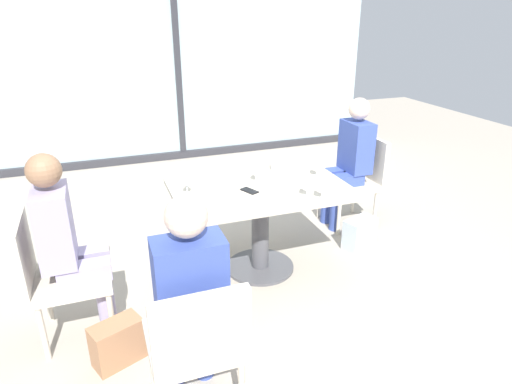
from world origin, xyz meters
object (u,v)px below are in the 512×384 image
at_px(dining_table_main, 260,208).
at_px(wine_glass_0, 323,182).
at_px(person_side_end, 68,239).
at_px(cell_phone_on_table, 249,191).
at_px(wine_glass_1, 318,161).
at_px(wine_glass_4, 256,166).
at_px(wine_glass_3, 186,177).
at_px(chair_side_end, 54,271).
at_px(wine_glass_2, 307,180).
at_px(handbag_2, 118,343).
at_px(chair_front_left, 196,341).
at_px(coffee_cup, 275,165).
at_px(handbag_0, 359,233).
at_px(person_far_right, 350,157).
at_px(chair_far_right, 358,176).

distance_m(dining_table_main, wine_glass_0, 0.59).
relative_size(person_side_end, cell_phone_on_table, 8.75).
height_order(wine_glass_1, wine_glass_4, same).
bearing_deg(wine_glass_3, person_side_end, -154.74).
bearing_deg(person_side_end, wine_glass_1, 11.72).
xyz_separation_m(dining_table_main, chair_side_end, (-1.50, -0.33, -0.06)).
height_order(dining_table_main, wine_glass_2, wine_glass_2).
height_order(person_side_end, handbag_2, person_side_end).
bearing_deg(chair_front_left, wine_glass_3, 79.25).
bearing_deg(coffee_cup, handbag_2, -144.55).
bearing_deg(wine_glass_3, chair_side_end, -157.36).
xyz_separation_m(dining_table_main, person_side_end, (-1.40, -0.33, 0.15)).
distance_m(dining_table_main, wine_glass_2, 0.50).
xyz_separation_m(person_side_end, wine_glass_4, (1.40, 0.45, 0.16)).
height_order(dining_table_main, wine_glass_4, wine_glass_4).
bearing_deg(wine_glass_4, cell_phone_on_table, -124.31).
distance_m(chair_front_left, wine_glass_4, 1.65).
height_order(dining_table_main, wine_glass_1, wine_glass_1).
bearing_deg(wine_glass_3, handbag_2, -129.42).
bearing_deg(cell_phone_on_table, handbag_2, -172.89).
xyz_separation_m(wine_glass_4, handbag_0, (0.96, -0.10, -0.72)).
bearing_deg(handbag_2, handbag_0, -3.77).
xyz_separation_m(wine_glass_4, coffee_cup, (0.25, 0.21, -0.09)).
relative_size(person_side_end, coffee_cup, 14.00).
xyz_separation_m(chair_side_end, wine_glass_3, (0.94, 0.39, 0.37)).
xyz_separation_m(dining_table_main, chair_front_left, (-0.81, -1.26, -0.06)).
distance_m(person_far_right, wine_glass_4, 1.17).
height_order(coffee_cup, handbag_2, coffee_cup).
height_order(person_far_right, cell_phone_on_table, person_far_right).
bearing_deg(chair_front_left, wine_glass_0, 37.73).
bearing_deg(handbag_0, handbag_2, 179.39).
relative_size(person_side_end, wine_glass_3, 6.81).
bearing_deg(handbag_0, wine_glass_4, 154.91).
relative_size(person_far_right, wine_glass_1, 6.81).
distance_m(wine_glass_3, cell_phone_on_table, 0.48).
distance_m(wine_glass_4, coffee_cup, 0.34).
height_order(person_far_right, person_side_end, same).
distance_m(wine_glass_4, handbag_2, 1.62).
xyz_separation_m(wine_glass_2, wine_glass_3, (-0.82, 0.36, 0.00)).
xyz_separation_m(chair_front_left, wine_glass_4, (0.82, 1.38, 0.37)).
relative_size(dining_table_main, handbag_0, 4.52).
xyz_separation_m(wine_glass_0, coffee_cup, (-0.08, 0.70, -0.09)).
bearing_deg(wine_glass_3, chair_far_right, 13.91).
relative_size(wine_glass_2, handbag_0, 0.62).
distance_m(chair_far_right, handbag_2, 2.71).
bearing_deg(cell_phone_on_table, person_far_right, 0.33).
distance_m(person_far_right, wine_glass_2, 1.17).
bearing_deg(wine_glass_2, chair_side_end, -178.76).
bearing_deg(wine_glass_2, coffee_cup, 89.41).
bearing_deg(wine_glass_4, handbag_2, -145.49).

